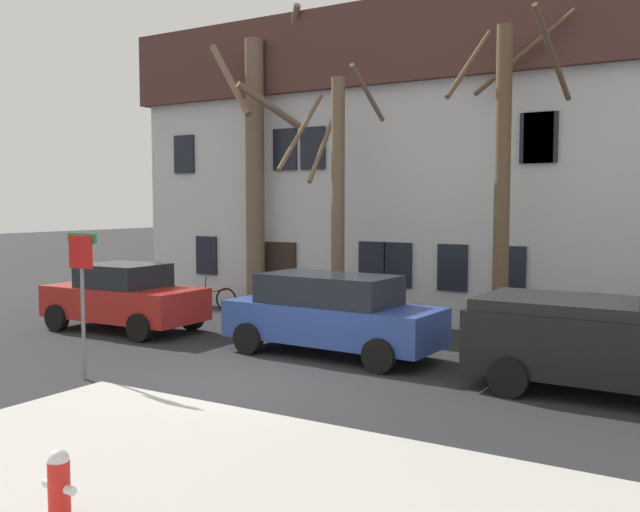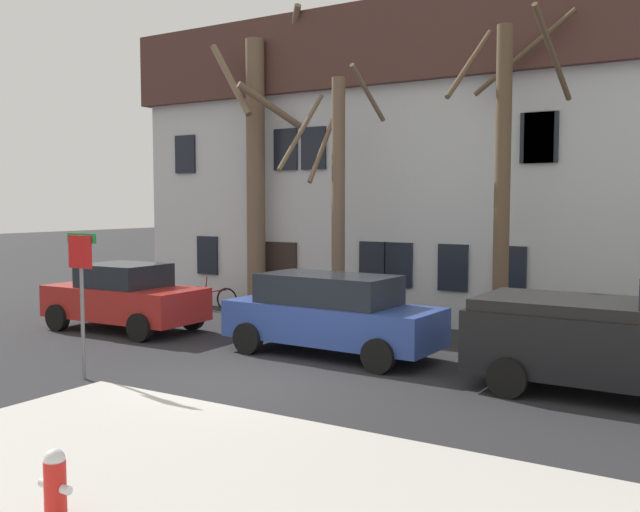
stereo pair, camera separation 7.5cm
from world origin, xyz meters
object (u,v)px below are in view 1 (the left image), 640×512
tree_bare_mid (336,196)px  street_sign_pole (82,277)px  fire_hydrant (59,483)px  tree_bare_far (504,173)px  building_main (416,167)px  bicycle_leaning (211,298)px  car_red_sedan (124,297)px  tree_bare_near (256,167)px  car_blue_wagon (331,313)px

tree_bare_mid → street_sign_pole: size_ratio=2.42×
fire_hydrant → tree_bare_far: bearing=84.6°
building_main → tree_bare_mid: size_ratio=2.47×
building_main → tree_bare_far: bearing=-50.2°
bicycle_leaning → car_red_sedan: bearing=-85.4°
tree_bare_mid → bicycle_leaning: tree_bare_mid is taller
fire_hydrant → bicycle_leaning: bicycle_leaning is taller
building_main → street_sign_pole: building_main is taller
building_main → tree_bare_near: tree_bare_near is taller
building_main → bicycle_leaning: bearing=-136.5°
tree_bare_near → car_blue_wagon: (4.78, -3.83, -3.38)m
building_main → car_red_sedan: building_main is taller
building_main → street_sign_pole: size_ratio=5.97×
car_red_sedan → building_main: bearing=61.8°
car_red_sedan → street_sign_pole: size_ratio=1.57×
tree_bare_far → car_red_sedan: bearing=-161.7°
car_blue_wagon → bicycle_leaning: 7.28m
building_main → tree_bare_far: size_ratio=2.12×
tree_bare_near → tree_bare_far: (7.61, -1.08, -0.36)m
car_blue_wagon → tree_bare_mid: bearing=117.8°
tree_bare_near → car_blue_wagon: tree_bare_near is taller
building_main → bicycle_leaning: (-4.72, -4.48, -4.02)m
tree_bare_mid → tree_bare_near: bearing=161.7°
car_red_sedan → bicycle_leaning: car_red_sedan is taller
tree_bare_mid → street_sign_pole: bearing=-101.6°
street_sign_pole → car_red_sedan: bearing=128.5°
car_red_sedan → bicycle_leaning: (-0.30, 3.77, -0.49)m
fire_hydrant → bicycle_leaning: size_ratio=0.40×
building_main → tree_bare_far: (4.43, -5.31, -0.47)m
building_main → tree_bare_near: bearing=-127.0°
street_sign_pole → bicycle_leaning: 8.61m
tree_bare_near → tree_bare_far: 7.70m
tree_bare_mid → car_blue_wagon: bearing=-62.2°
car_red_sedan → car_blue_wagon: (6.01, 0.18, 0.05)m
tree_bare_mid → car_red_sedan: bearing=-147.5°
tree_bare_near → street_sign_pole: tree_bare_near is taller
building_main → tree_bare_near: (-3.19, -4.23, -0.10)m
tree_bare_near → car_red_sedan: size_ratio=2.07×
tree_bare_far → street_sign_pole: (-5.69, -6.90, -2.03)m
car_blue_wagon → street_sign_pole: (-2.86, -4.15, 0.99)m
car_red_sedan → bicycle_leaning: bearing=94.6°
car_blue_wagon → street_sign_pole: 5.13m
car_blue_wagon → street_sign_pole: size_ratio=1.76×
tree_bare_far → car_red_sedan: 9.81m
fire_hydrant → bicycle_leaning: bearing=124.0°
tree_bare_far → bicycle_leaning: size_ratio=4.36×
car_red_sedan → car_blue_wagon: car_blue_wagon is taller
tree_bare_far → car_blue_wagon: (-2.83, -2.75, -3.02)m
fire_hydrant → bicycle_leaning: (-8.08, 11.97, -0.11)m
fire_hydrant → tree_bare_mid: bearing=106.1°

